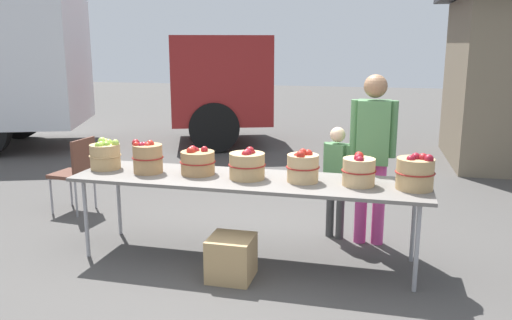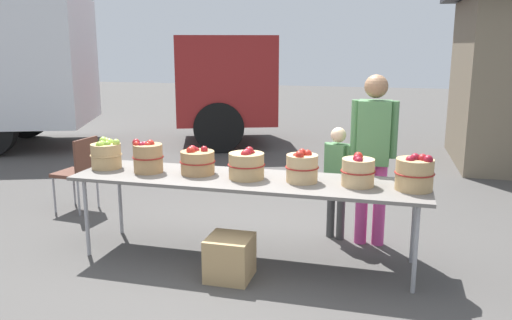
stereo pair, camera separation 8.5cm
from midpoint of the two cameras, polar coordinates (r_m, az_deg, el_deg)
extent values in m
plane|color=#474442|center=(4.80, -0.43, -10.72)|extent=(40.00, 40.00, 0.00)
cube|color=slate|center=(4.56, -0.45, -2.20)|extent=(3.10, 0.76, 0.03)
cylinder|color=#99999E|center=(4.98, -17.57, -6.04)|extent=(0.04, 0.04, 0.72)
cylinder|color=#99999E|center=(4.24, 17.61, -9.29)|extent=(0.04, 0.04, 0.72)
cylinder|color=#99999E|center=(5.47, -14.21, -4.17)|extent=(0.04, 0.04, 0.72)
cylinder|color=#99999E|center=(4.81, 17.34, -6.68)|extent=(0.04, 0.04, 0.72)
cylinder|color=tan|center=(5.10, -15.61, 0.43)|extent=(0.28, 0.28, 0.23)
torus|color=tan|center=(5.10, -15.62, 0.56)|extent=(0.30, 0.30, 0.01)
sphere|color=#7AA833|center=(5.04, -15.50, 1.64)|extent=(0.07, 0.07, 0.07)
sphere|color=#9EC647|center=(5.16, -15.91, 2.04)|extent=(0.08, 0.08, 0.08)
sphere|color=#9EC647|center=(5.15, -15.56, 1.99)|extent=(0.07, 0.07, 0.07)
sphere|color=#9EC647|center=(5.13, -15.26, 1.85)|extent=(0.08, 0.08, 0.08)
sphere|color=#9EC647|center=(5.04, -14.58, 1.86)|extent=(0.07, 0.07, 0.07)
sphere|color=#9EC647|center=(5.04, -16.00, 1.69)|extent=(0.07, 0.07, 0.07)
sphere|color=#8CB738|center=(5.02, -16.24, 1.52)|extent=(0.08, 0.08, 0.08)
cylinder|color=#A87F51|center=(4.84, -11.22, 0.19)|extent=(0.27, 0.27, 0.26)
torus|color=maroon|center=(4.84, -11.23, 0.34)|extent=(0.29, 0.29, 0.01)
sphere|color=#B22319|center=(4.82, -10.97, 1.75)|extent=(0.08, 0.08, 0.08)
sphere|color=maroon|center=(4.84, -12.49, 1.87)|extent=(0.07, 0.07, 0.07)
sphere|color=maroon|center=(4.85, -11.59, 1.56)|extent=(0.07, 0.07, 0.07)
sphere|color=maroon|center=(4.80, -11.94, 1.57)|extent=(0.06, 0.06, 0.06)
sphere|color=#B22319|center=(4.81, -11.22, 1.54)|extent=(0.07, 0.07, 0.07)
sphere|color=#B22319|center=(4.81, -12.44, 1.64)|extent=(0.06, 0.06, 0.06)
cylinder|color=#A87F51|center=(4.72, -5.89, -0.28)|extent=(0.30, 0.30, 0.21)
torus|color=maroon|center=(4.72, -5.89, -0.15)|extent=(0.32, 0.32, 0.01)
sphere|color=maroon|center=(4.74, -6.10, 0.99)|extent=(0.07, 0.07, 0.07)
sphere|color=maroon|center=(4.70, -5.17, 1.15)|extent=(0.06, 0.06, 0.06)
sphere|color=#B22319|center=(4.67, -6.62, 1.00)|extent=(0.08, 0.08, 0.08)
sphere|color=maroon|center=(4.71, -6.44, 1.14)|extent=(0.08, 0.08, 0.08)
cylinder|color=tan|center=(4.54, -0.50, -0.62)|extent=(0.31, 0.31, 0.23)
torus|color=maroon|center=(4.53, -0.50, -0.49)|extent=(0.33, 0.33, 0.01)
sphere|color=maroon|center=(4.53, -0.03, 0.77)|extent=(0.07, 0.07, 0.07)
sphere|color=maroon|center=(4.54, 0.02, 0.70)|extent=(0.07, 0.07, 0.07)
sphere|color=maroon|center=(4.50, -0.19, 1.01)|extent=(0.07, 0.07, 0.07)
sphere|color=maroon|center=(4.47, -0.49, 0.73)|extent=(0.08, 0.08, 0.08)
sphere|color=maroon|center=(4.45, -0.58, 0.63)|extent=(0.08, 0.08, 0.08)
cylinder|color=tan|center=(4.44, 5.61, -0.92)|extent=(0.27, 0.27, 0.23)
torus|color=maroon|center=(4.44, 5.61, -0.77)|extent=(0.29, 0.29, 0.01)
sphere|color=#B22319|center=(4.39, 4.99, 0.37)|extent=(0.07, 0.07, 0.07)
sphere|color=#B22319|center=(4.33, 5.35, 0.52)|extent=(0.08, 0.08, 0.08)
sphere|color=#B22319|center=(4.42, 6.20, 0.64)|extent=(0.08, 0.08, 0.08)
sphere|color=maroon|center=(4.43, 5.69, 0.78)|extent=(0.07, 0.07, 0.07)
sphere|color=#B22319|center=(4.41, 5.61, 0.81)|extent=(0.07, 0.07, 0.07)
cylinder|color=tan|center=(4.39, 11.63, -1.33)|extent=(0.27, 0.27, 0.23)
torus|color=maroon|center=(4.38, 11.64, -1.18)|extent=(0.29, 0.29, 0.01)
sphere|color=maroon|center=(4.29, 11.72, -0.11)|extent=(0.07, 0.07, 0.07)
sphere|color=maroon|center=(4.32, 11.56, 0.14)|extent=(0.07, 0.07, 0.07)
sphere|color=#B22319|center=(4.38, 11.69, 0.37)|extent=(0.08, 0.08, 0.08)
sphere|color=maroon|center=(4.41, 11.64, 0.43)|extent=(0.07, 0.07, 0.07)
cylinder|color=tan|center=(4.37, 17.47, -1.54)|extent=(0.30, 0.30, 0.25)
torus|color=maroon|center=(4.37, 17.48, -1.38)|extent=(0.32, 0.32, 0.01)
sphere|color=maroon|center=(4.34, 17.56, 0.22)|extent=(0.07, 0.07, 0.07)
sphere|color=maroon|center=(4.29, 18.87, 0.04)|extent=(0.07, 0.07, 0.07)
sphere|color=maroon|center=(4.34, 18.30, 0.13)|extent=(0.08, 0.08, 0.08)
sphere|color=maroon|center=(4.29, 17.05, 0.00)|extent=(0.07, 0.07, 0.07)
cylinder|color=#CC3F8C|center=(5.14, 13.80, -4.79)|extent=(0.12, 0.12, 0.80)
cylinder|color=#CC3F8C|center=(5.14, 11.95, -4.68)|extent=(0.12, 0.12, 0.80)
cube|color=#4C7F4C|center=(4.98, 13.26, 2.94)|extent=(0.30, 0.22, 0.60)
sphere|color=#936B4C|center=(4.93, 13.51, 7.84)|extent=(0.22, 0.22, 0.22)
cylinder|color=#4C7F4C|center=(4.97, 15.29, 3.20)|extent=(0.08, 0.08, 0.53)
cylinder|color=#4C7F4C|center=(4.98, 11.28, 3.43)|extent=(0.08, 0.08, 0.53)
cylinder|color=#3F3F3F|center=(5.23, 9.73, -5.71)|extent=(0.08, 0.08, 0.55)
cylinder|color=#3F3F3F|center=(5.29, 8.65, -5.48)|extent=(0.08, 0.08, 0.55)
cube|color=#4C7F4C|center=(5.13, 9.37, -0.51)|extent=(0.25, 0.22, 0.41)
sphere|color=beige|center=(5.07, 9.49, 2.72)|extent=(0.15, 0.15, 0.15)
cylinder|color=#4C7F4C|center=(5.07, 10.55, -0.45)|extent=(0.06, 0.06, 0.36)
cylinder|color=#4C7F4C|center=(5.18, 8.23, -0.08)|extent=(0.06, 0.06, 0.36)
cube|color=maroon|center=(10.19, -3.14, 8.89)|extent=(2.42, 2.60, 1.60)
cube|color=black|center=(10.24, 1.68, 10.71)|extent=(0.65, 1.67, 0.80)
cylinder|color=black|center=(11.21, -4.10, 5.10)|extent=(0.94, 0.58, 0.90)
cylinder|color=black|center=(9.32, -3.84, 3.59)|extent=(0.94, 0.58, 0.90)
cylinder|color=black|center=(11.80, -23.66, 4.45)|extent=(0.94, 0.58, 0.90)
cube|color=brown|center=(6.35, -18.84, -1.39)|extent=(0.43, 0.43, 0.04)
cube|color=brown|center=(6.19, -17.69, 0.44)|extent=(0.07, 0.40, 0.40)
cylinder|color=gray|center=(6.64, -18.93, -2.86)|extent=(0.02, 0.02, 0.42)
cylinder|color=gray|center=(6.39, -20.83, -3.59)|extent=(0.02, 0.02, 0.42)
cylinder|color=gray|center=(6.44, -16.57, -3.18)|extent=(0.02, 0.02, 0.42)
cylinder|color=gray|center=(6.18, -18.44, -3.95)|extent=(0.02, 0.02, 0.42)
cube|color=tan|center=(4.37, -2.31, -10.62)|extent=(0.36, 0.36, 0.36)
camera|label=1|loc=(0.04, -89.49, 0.11)|focal=36.57mm
camera|label=2|loc=(0.04, 90.51, -0.11)|focal=36.57mm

